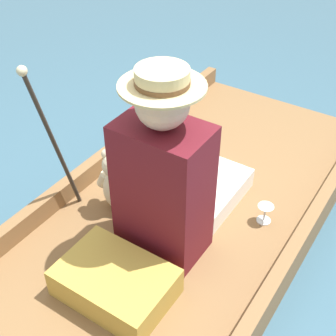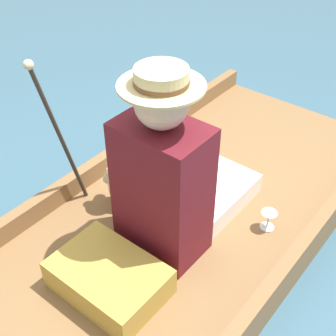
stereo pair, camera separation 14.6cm
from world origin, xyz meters
name	(u,v)px [view 1 (the left image)]	position (x,y,z in m)	size (l,w,h in m)	color
ground_plane	(165,249)	(0.00, 0.00, 0.00)	(16.00, 16.00, 0.00)	#385B70
punt_boat	(165,240)	(0.00, 0.00, 0.07)	(1.20, 2.97, 0.22)	brown
seat_cushion	(115,282)	(0.02, -0.40, 0.18)	(0.46, 0.33, 0.14)	#B7933D
seated_person	(172,179)	(0.03, 0.01, 0.45)	(0.38, 0.78, 0.89)	white
teddy_bear	(117,182)	(-0.30, 0.03, 0.27)	(0.24, 0.14, 0.35)	beige
wine_glass	(265,210)	(0.36, 0.33, 0.18)	(0.08, 0.08, 0.10)	silver
walking_cane	(49,132)	(-0.50, -0.16, 0.60)	(0.04, 0.22, 0.84)	#2D2823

